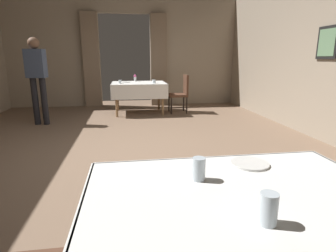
{
  "coord_description": "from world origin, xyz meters",
  "views": [
    {
      "loc": [
        0.01,
        -3.84,
        1.33
      ],
      "look_at": [
        0.6,
        0.12,
        0.34
      ],
      "focal_mm": 29.36,
      "sensor_mm": 36.0,
      "label": 1
    }
  ],
  "objects_px": {
    "plate_near_a": "(250,163)",
    "person_waiter_by_doorway": "(37,74)",
    "dining_table_mid": "(139,87)",
    "chair_mid_right": "(181,92)",
    "dining_table_near": "(239,212)",
    "glass_near_c": "(199,169)",
    "plate_mid_c": "(126,82)",
    "glass_mid_b": "(120,82)",
    "glass_near_b": "(268,209)",
    "glass_mid_d": "(154,81)",
    "flower_vase_mid": "(135,78)"
  },
  "relations": [
    {
      "from": "dining_table_near",
      "to": "glass_near_c",
      "type": "relative_size",
      "value": 12.21
    },
    {
      "from": "glass_near_b",
      "to": "glass_near_c",
      "type": "xyz_separation_m",
      "value": [
        -0.15,
        0.39,
        -0.0
      ]
    },
    {
      "from": "plate_near_a",
      "to": "glass_near_c",
      "type": "distance_m",
      "value": 0.37
    },
    {
      "from": "plate_near_a",
      "to": "person_waiter_by_doorway",
      "type": "height_order",
      "value": "person_waiter_by_doorway"
    },
    {
      "from": "dining_table_mid",
      "to": "plate_mid_c",
      "type": "relative_size",
      "value": 6.4
    },
    {
      "from": "dining_table_near",
      "to": "glass_near_c",
      "type": "distance_m",
      "value": 0.26
    },
    {
      "from": "flower_vase_mid",
      "to": "plate_mid_c",
      "type": "relative_size",
      "value": 0.85
    },
    {
      "from": "glass_near_c",
      "to": "plate_mid_c",
      "type": "xyz_separation_m",
      "value": [
        -0.36,
        5.65,
        -0.05
      ]
    },
    {
      "from": "dining_table_mid",
      "to": "chair_mid_right",
      "type": "bearing_deg",
      "value": -4.23
    },
    {
      "from": "glass_mid_b",
      "to": "glass_near_b",
      "type": "bearing_deg",
      "value": -83.69
    },
    {
      "from": "flower_vase_mid",
      "to": "plate_mid_c",
      "type": "bearing_deg",
      "value": -132.21
    },
    {
      "from": "flower_vase_mid",
      "to": "plate_mid_c",
      "type": "distance_m",
      "value": 0.37
    },
    {
      "from": "dining_table_near",
      "to": "chair_mid_right",
      "type": "distance_m",
      "value": 5.69
    },
    {
      "from": "glass_near_c",
      "to": "person_waiter_by_doorway",
      "type": "relative_size",
      "value": 0.07
    },
    {
      "from": "glass_near_c",
      "to": "chair_mid_right",
      "type": "bearing_deg",
      "value": 79.7
    },
    {
      "from": "plate_near_a",
      "to": "person_waiter_by_doorway",
      "type": "relative_size",
      "value": 0.12
    },
    {
      "from": "plate_near_a",
      "to": "chair_mid_right",
      "type": "bearing_deg",
      "value": 82.93
    },
    {
      "from": "chair_mid_right",
      "to": "flower_vase_mid",
      "type": "relative_size",
      "value": 5.35
    },
    {
      "from": "dining_table_mid",
      "to": "flower_vase_mid",
      "type": "distance_m",
      "value": 0.43
    },
    {
      "from": "dining_table_mid",
      "to": "plate_near_a",
      "type": "height_order",
      "value": "plate_near_a"
    },
    {
      "from": "chair_mid_right",
      "to": "glass_near_c",
      "type": "xyz_separation_m",
      "value": [
        -0.99,
        -5.46,
        0.29
      ]
    },
    {
      "from": "glass_near_c",
      "to": "glass_mid_d",
      "type": "relative_size",
      "value": 1.31
    },
    {
      "from": "dining_table_near",
      "to": "plate_near_a",
      "type": "xyz_separation_m",
      "value": [
        0.19,
        0.31,
        0.1
      ]
    },
    {
      "from": "glass_mid_b",
      "to": "glass_near_c",
      "type": "bearing_deg",
      "value": -84.82
    },
    {
      "from": "dining_table_near",
      "to": "flower_vase_mid",
      "type": "bearing_deg",
      "value": 92.5
    },
    {
      "from": "plate_mid_c",
      "to": "glass_mid_d",
      "type": "relative_size",
      "value": 2.35
    },
    {
      "from": "flower_vase_mid",
      "to": "person_waiter_by_doorway",
      "type": "bearing_deg",
      "value": -146.91
    },
    {
      "from": "plate_mid_c",
      "to": "glass_mid_b",
      "type": "bearing_deg",
      "value": -113.3
    },
    {
      "from": "glass_near_b",
      "to": "glass_mid_d",
      "type": "distance_m",
      "value": 5.68
    },
    {
      "from": "glass_mid_b",
      "to": "person_waiter_by_doorway",
      "type": "bearing_deg",
      "value": -155.76
    },
    {
      "from": "glass_near_b",
      "to": "flower_vase_mid",
      "type": "relative_size",
      "value": 0.69
    },
    {
      "from": "chair_mid_right",
      "to": "plate_mid_c",
      "type": "xyz_separation_m",
      "value": [
        -1.35,
        0.18,
        0.24
      ]
    },
    {
      "from": "plate_near_a",
      "to": "glass_mid_d",
      "type": "height_order",
      "value": "glass_mid_d"
    },
    {
      "from": "glass_near_b",
      "to": "glass_mid_d",
      "type": "relative_size",
      "value": 1.38
    },
    {
      "from": "glass_mid_b",
      "to": "glass_mid_d",
      "type": "height_order",
      "value": "glass_mid_d"
    },
    {
      "from": "glass_near_b",
      "to": "plate_mid_c",
      "type": "distance_m",
      "value": 6.06
    },
    {
      "from": "chair_mid_right",
      "to": "person_waiter_by_doorway",
      "type": "height_order",
      "value": "person_waiter_by_doorway"
    },
    {
      "from": "glass_near_c",
      "to": "plate_near_a",
      "type": "bearing_deg",
      "value": 24.27
    },
    {
      "from": "chair_mid_right",
      "to": "flower_vase_mid",
      "type": "height_order",
      "value": "chair_mid_right"
    },
    {
      "from": "glass_near_b",
      "to": "flower_vase_mid",
      "type": "distance_m",
      "value": 6.31
    },
    {
      "from": "glass_near_b",
      "to": "dining_table_mid",
      "type": "bearing_deg",
      "value": 91.89
    },
    {
      "from": "chair_mid_right",
      "to": "dining_table_near",
      "type": "bearing_deg",
      "value": -98.54
    },
    {
      "from": "dining_table_mid",
      "to": "plate_near_a",
      "type": "bearing_deg",
      "value": -85.98
    },
    {
      "from": "dining_table_near",
      "to": "glass_mid_d",
      "type": "height_order",
      "value": "glass_mid_d"
    },
    {
      "from": "dining_table_near",
      "to": "glass_mid_d",
      "type": "xyz_separation_m",
      "value": [
        0.16,
        5.44,
        0.14
      ]
    },
    {
      "from": "chair_mid_right",
      "to": "plate_mid_c",
      "type": "height_order",
      "value": "chair_mid_right"
    },
    {
      "from": "dining_table_mid",
      "to": "chair_mid_right",
      "type": "distance_m",
      "value": 1.05
    },
    {
      "from": "glass_mid_d",
      "to": "glass_mid_b",
      "type": "bearing_deg",
      "value": 175.23
    },
    {
      "from": "dining_table_near",
      "to": "glass_near_c",
      "type": "bearing_deg",
      "value": 133.13
    },
    {
      "from": "glass_near_c",
      "to": "glass_mid_d",
      "type": "distance_m",
      "value": 5.29
    }
  ]
}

